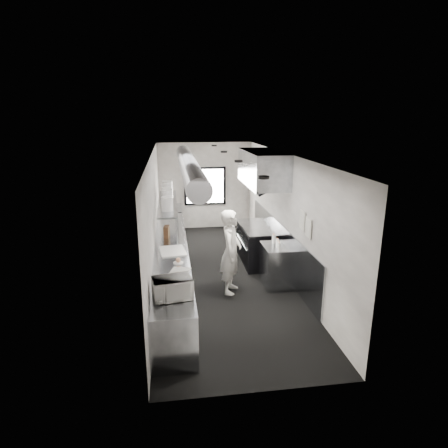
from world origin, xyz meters
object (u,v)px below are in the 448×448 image
object	(u,v)px
prep_counter	(172,267)
squeeze_bottle_d	(273,239)
plate_stack_d	(167,189)
squeeze_bottle_c	(277,243)
squeeze_bottle_a	(279,247)
knife_block	(167,232)
plate_stack_c	(167,195)
far_work_table	(171,222)
pass_shelf	(168,203)
deli_tub_b	(163,284)
squeeze_bottle_b	(278,244)
plate_stack_a	(167,204)
bottle_station	(278,265)
line_cook	(231,252)
microwave	(172,288)
exhaust_hood	(263,168)
plate_stack_b	(167,197)
cutting_board	(173,251)
deli_tub_a	(164,283)
small_plate	(178,263)
range	(258,244)
squeeze_bottle_e	(275,238)

from	to	relation	value
prep_counter	squeeze_bottle_d	bearing A→B (deg)	-0.37
plate_stack_d	squeeze_bottle_c	xyz separation A→B (m)	(2.31, -2.40, -0.79)
squeeze_bottle_a	knife_block	bearing A→B (deg)	150.77
plate_stack_c	far_work_table	bearing A→B (deg)	88.37
pass_shelf	squeeze_bottle_a	xyz separation A→B (m)	(2.26, -2.02, -0.54)
plate_stack_c	squeeze_bottle_d	size ratio (longest dim) A/B	1.69
deli_tub_b	squeeze_bottle_b	size ratio (longest dim) A/B	0.98
plate_stack_a	squeeze_bottle_a	bearing A→B (deg)	-26.44
plate_stack_a	squeeze_bottle_b	distance (m)	2.59
bottle_station	plate_stack_c	distance (m)	3.23
line_cook	squeeze_bottle_d	world-z (taller)	line_cook
microwave	squeeze_bottle_c	distance (m)	3.08
exhaust_hood	plate_stack_b	bearing A→B (deg)	176.94
microwave	cutting_board	world-z (taller)	microwave
exhaust_hood	deli_tub_b	size ratio (longest dim) A/B	14.06
squeeze_bottle_b	squeeze_bottle_c	world-z (taller)	squeeze_bottle_c
plate_stack_c	squeeze_bottle_a	world-z (taller)	plate_stack_c
prep_counter	squeeze_bottle_b	bearing A→B (deg)	-8.32
far_work_table	deli_tub_a	xyz separation A→B (m)	(-0.14, -5.57, 0.50)
deli_tub_a	plate_stack_c	distance (m)	3.55
bottle_station	far_work_table	distance (m)	4.53
small_plate	squeeze_bottle_d	world-z (taller)	squeeze_bottle_d
squeeze_bottle_b	small_plate	bearing A→B (deg)	-165.02
deli_tub_b	plate_stack_d	bearing A→B (deg)	88.64
deli_tub_b	plate_stack_c	xyz separation A→B (m)	(0.08, 3.50, 0.78)
plate_stack_a	plate_stack_c	world-z (taller)	plate_stack_c
squeeze_bottle_d	line_cook	bearing A→B (deg)	-159.24
deli_tub_b	plate_stack_b	distance (m)	3.33
squeeze_bottle_b	range	bearing A→B (deg)	92.19
plate_stack_a	squeeze_bottle_b	bearing A→B (deg)	-22.19
squeeze_bottle_c	pass_shelf	bearing A→B (deg)	143.06
knife_block	plate_stack_b	world-z (taller)	plate_stack_b
range	squeeze_bottle_b	world-z (taller)	squeeze_bottle_b
knife_block	plate_stack_a	world-z (taller)	plate_stack_a
far_work_table	plate_stack_b	size ratio (longest dim) A/B	3.53
deli_tub_a	knife_block	xyz separation A→B (m)	(0.04, 2.65, 0.08)
exhaust_hood	bottle_station	xyz separation A→B (m)	(0.05, -1.40, -1.94)
bottle_station	deli_tub_a	size ratio (longest dim) A/B	6.16
exhaust_hood	squeeze_bottle_e	size ratio (longest dim) A/B	13.23
squeeze_bottle_e	microwave	bearing A→B (deg)	-133.64
plate_stack_a	squeeze_bottle_e	size ratio (longest dim) A/B	1.85
small_plate	squeeze_bottle_d	xyz separation A→B (m)	(2.11, 0.88, 0.09)
far_work_table	squeeze_bottle_a	xyz separation A→B (m)	(2.22, -4.22, 0.54)
pass_shelf	small_plate	xyz separation A→B (m)	(0.17, -2.39, -0.63)
bottle_station	deli_tub_a	distance (m)	3.00
line_cook	deli_tub_b	bearing A→B (deg)	157.19
pass_shelf	line_cook	xyz separation A→B (m)	(1.27, -1.90, -0.64)
prep_counter	far_work_table	xyz separation A→B (m)	(0.00, 3.70, 0.00)
knife_block	cutting_board	bearing A→B (deg)	-74.38
cutting_board	plate_stack_a	bearing A→B (deg)	95.44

